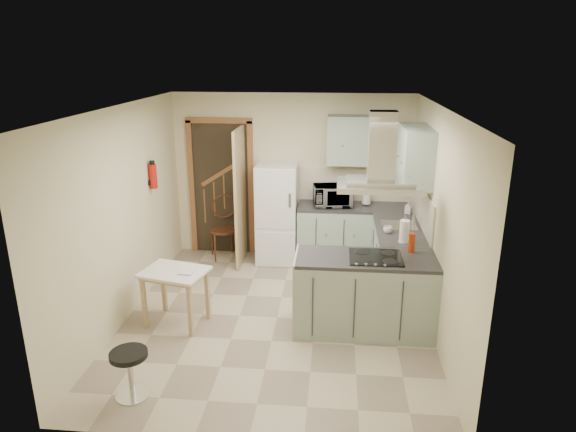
# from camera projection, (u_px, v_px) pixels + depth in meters

# --- Properties ---
(floor) EXTENTS (4.20, 4.20, 0.00)m
(floor) POSITION_uv_depth(u_px,v_px,m) (277.00, 317.00, 6.21)
(floor) COLOR #B3A68B
(floor) RESTS_ON ground
(ceiling) EXTENTS (4.20, 4.20, 0.00)m
(ceiling) POSITION_uv_depth(u_px,v_px,m) (275.00, 108.00, 5.44)
(ceiling) COLOR silver
(ceiling) RESTS_ON back_wall
(back_wall) EXTENTS (3.60, 0.00, 3.60)m
(back_wall) POSITION_uv_depth(u_px,v_px,m) (292.00, 177.00, 7.82)
(back_wall) COLOR beige
(back_wall) RESTS_ON floor
(left_wall) EXTENTS (0.00, 4.20, 4.20)m
(left_wall) POSITION_uv_depth(u_px,v_px,m) (123.00, 215.00, 5.99)
(left_wall) COLOR beige
(left_wall) RESTS_ON floor
(right_wall) EXTENTS (0.00, 4.20, 4.20)m
(right_wall) POSITION_uv_depth(u_px,v_px,m) (438.00, 224.00, 5.67)
(right_wall) COLOR beige
(right_wall) RESTS_ON floor
(doorway) EXTENTS (1.10, 0.12, 2.10)m
(doorway) POSITION_uv_depth(u_px,v_px,m) (221.00, 188.00, 7.95)
(doorway) COLOR brown
(doorway) RESTS_ON floor
(fridge) EXTENTS (0.60, 0.60, 1.50)m
(fridge) POSITION_uv_depth(u_px,v_px,m) (277.00, 213.00, 7.71)
(fridge) COLOR white
(fridge) RESTS_ON floor
(counter_back) EXTENTS (1.08, 0.60, 0.90)m
(counter_back) POSITION_uv_depth(u_px,v_px,m) (334.00, 234.00, 7.72)
(counter_back) COLOR #9EB2A0
(counter_back) RESTS_ON floor
(counter_right) EXTENTS (0.60, 1.95, 0.90)m
(counter_right) POSITION_uv_depth(u_px,v_px,m) (395.00, 253.00, 7.01)
(counter_right) COLOR #9EB2A0
(counter_right) RESTS_ON floor
(splashback) EXTENTS (1.68, 0.02, 0.50)m
(splashback) POSITION_uv_depth(u_px,v_px,m) (355.00, 185.00, 7.75)
(splashback) COLOR beige
(splashback) RESTS_ON counter_back
(wall_cabinet_back) EXTENTS (0.85, 0.35, 0.70)m
(wall_cabinet_back) POSITION_uv_depth(u_px,v_px,m) (357.00, 140.00, 7.38)
(wall_cabinet_back) COLOR #9EB2A0
(wall_cabinet_back) RESTS_ON back_wall
(wall_cabinet_right) EXTENTS (0.35, 0.90, 0.70)m
(wall_cabinet_right) POSITION_uv_depth(u_px,v_px,m) (415.00, 156.00, 6.30)
(wall_cabinet_right) COLOR #9EB2A0
(wall_cabinet_right) RESTS_ON right_wall
(peninsula) EXTENTS (1.55, 0.65, 0.90)m
(peninsula) POSITION_uv_depth(u_px,v_px,m) (365.00, 294.00, 5.81)
(peninsula) COLOR #9EB2A0
(peninsula) RESTS_ON floor
(hob) EXTENTS (0.58, 0.50, 0.01)m
(hob) POSITION_uv_depth(u_px,v_px,m) (376.00, 257.00, 5.66)
(hob) COLOR black
(hob) RESTS_ON peninsula
(extractor_hood) EXTENTS (0.90, 0.55, 0.10)m
(extractor_hood) POSITION_uv_depth(u_px,v_px,m) (380.00, 186.00, 5.41)
(extractor_hood) COLOR silver
(extractor_hood) RESTS_ON ceiling
(sink) EXTENTS (0.45, 0.40, 0.01)m
(sink) POSITION_uv_depth(u_px,v_px,m) (399.00, 225.00, 6.70)
(sink) COLOR silver
(sink) RESTS_ON counter_right
(fire_extinguisher) EXTENTS (0.10, 0.10, 0.32)m
(fire_extinguisher) POSITION_uv_depth(u_px,v_px,m) (153.00, 176.00, 6.76)
(fire_extinguisher) COLOR #B2140F
(fire_extinguisher) RESTS_ON left_wall
(drop_leaf_table) EXTENTS (0.82, 0.69, 0.67)m
(drop_leaf_table) POSITION_uv_depth(u_px,v_px,m) (176.00, 297.00, 5.99)
(drop_leaf_table) COLOR #D9A485
(drop_leaf_table) RESTS_ON floor
(bentwood_chair) EXTENTS (0.51, 0.51, 0.89)m
(bentwood_chair) POSITION_uv_depth(u_px,v_px,m) (223.00, 230.00, 7.89)
(bentwood_chair) COLOR #482418
(bentwood_chair) RESTS_ON floor
(stool) EXTENTS (0.41, 0.41, 0.47)m
(stool) POSITION_uv_depth(u_px,v_px,m) (131.00, 374.00, 4.74)
(stool) COLOR black
(stool) RESTS_ON floor
(microwave) EXTENTS (0.60, 0.45, 0.31)m
(microwave) POSITION_uv_depth(u_px,v_px,m) (333.00, 196.00, 7.52)
(microwave) COLOR black
(microwave) RESTS_ON counter_back
(kettle) EXTENTS (0.17, 0.17, 0.20)m
(kettle) POSITION_uv_depth(u_px,v_px,m) (366.00, 198.00, 7.59)
(kettle) COLOR silver
(kettle) RESTS_ON counter_back
(cereal_box) EXTENTS (0.15, 0.24, 0.33)m
(cereal_box) POSITION_uv_depth(u_px,v_px,m) (349.00, 194.00, 7.56)
(cereal_box) COLOR orange
(cereal_box) RESTS_ON counter_back
(soap_bottle) EXTENTS (0.10, 0.10, 0.18)m
(soap_bottle) POSITION_uv_depth(u_px,v_px,m) (408.00, 208.00, 7.17)
(soap_bottle) COLOR #B2B3BF
(soap_bottle) RESTS_ON counter_right
(paper_towel) EXTENTS (0.15, 0.15, 0.28)m
(paper_towel) POSITION_uv_depth(u_px,v_px,m) (404.00, 231.00, 6.08)
(paper_towel) COLOR white
(paper_towel) RESTS_ON counter_right
(cup) EXTENTS (0.12, 0.12, 0.09)m
(cup) POSITION_uv_depth(u_px,v_px,m) (388.00, 230.00, 6.42)
(cup) COLOR white
(cup) RESTS_ON counter_right
(red_bottle) EXTENTS (0.09, 0.09, 0.22)m
(red_bottle) POSITION_uv_depth(u_px,v_px,m) (412.00, 243.00, 5.80)
(red_bottle) COLOR #B5320F
(red_bottle) RESTS_ON peninsula
(book) EXTENTS (0.18, 0.24, 0.10)m
(book) POSITION_uv_depth(u_px,v_px,m) (180.00, 267.00, 5.86)
(book) COLOR #9C344A
(book) RESTS_ON drop_leaf_table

